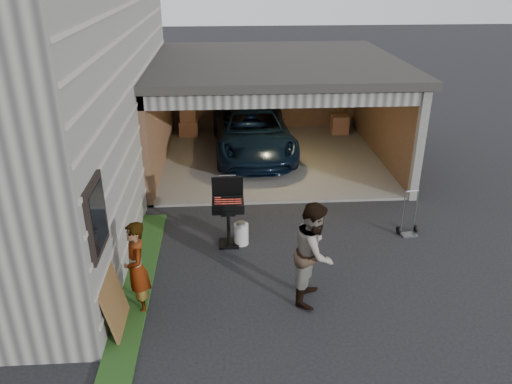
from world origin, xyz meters
TOP-DOWN VIEW (x-y plane):
  - ground at (0.00, 0.00)m, footprint 80.00×80.00m
  - groundcover_strip at (-2.25, -1.00)m, footprint 0.50×8.00m
  - garage at (0.76, 6.79)m, footprint 6.80×6.30m
  - minivan at (0.20, 6.90)m, footprint 2.39×4.88m
  - woman at (-2.10, -0.31)m, footprint 0.55×0.68m
  - man at (0.80, -0.18)m, footprint 0.94×1.05m
  - bbq_grill at (-0.60, 1.72)m, footprint 0.63×0.55m
  - propane_tank at (-0.35, 1.71)m, footprint 0.33×0.33m
  - plywood_panel at (-2.40, -0.78)m, footprint 0.25×0.91m
  - hand_truck at (3.20, 1.87)m, footprint 0.43×0.34m

SIDE VIEW (x-z plane):
  - ground at x=0.00m, z-range 0.00..0.00m
  - groundcover_strip at x=-2.25m, z-range 0.00..0.06m
  - hand_truck at x=3.20m, z-range -0.31..0.70m
  - propane_tank at x=-0.35m, z-range 0.00..0.45m
  - plywood_panel at x=-2.40m, z-range 0.00..1.00m
  - minivan at x=0.20m, z-range 0.00..1.33m
  - woman at x=-2.10m, z-range 0.00..1.61m
  - bbq_grill at x=-0.60m, z-range 0.14..1.54m
  - man at x=0.80m, z-range 0.00..1.81m
  - garage at x=0.76m, z-range 0.42..3.32m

